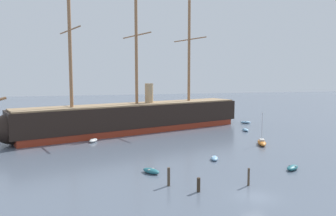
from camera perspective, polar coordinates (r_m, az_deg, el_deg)
The scene contains 14 objects.
ground_plane at distance 39.04m, azimuth 15.34°, elevation -15.08°, with size 400.00×400.00×0.00m, color slate.
tall_ship at distance 79.28m, azimuth -5.54°, elevation -1.56°, with size 67.93×26.54×33.64m.
dinghy_foreground_left at distance 46.19m, azimuth -3.02°, elevation -11.11°, with size 2.66×3.12×0.69m.
dinghy_foreground_right at distance 51.10m, azimuth 21.27°, elevation -9.85°, with size 3.05×2.55×0.67m.
dinghy_near_centre at distance 53.60m, azimuth 8.26°, elevation -8.82°, with size 2.08×2.83×0.61m.
sailboat_mid_right at distance 66.76m, azimuth 16.34°, elevation -5.87°, with size 3.41×5.14×6.47m.
dinghy_alongside_bow at distance 68.75m, azimuth -13.14°, elevation -5.62°, with size 2.46×3.17×0.69m.
dinghy_alongside_stern at distance 82.17m, azimuth 13.60°, elevation -3.78°, with size 1.64×2.99×0.67m.
dinghy_far_left at distance 89.02m, azimuth -20.88°, elevation -3.29°, with size 2.88×2.40×0.63m.
dinghy_far_right at distance 95.19m, azimuth 13.65°, elevation -2.48°, with size 3.20×2.59×0.70m.
motorboat_distant_centre at distance 97.94m, azimuth -2.46°, elevation -1.94°, with size 4.40×3.34×1.71m.
mooring_piling_nearest at distance 42.28m, azimuth 14.15°, elevation -11.80°, with size 0.28×0.28×2.24m, color #4C3D2D.
mooring_piling_left_pair at distance 40.96m, azimuth 0.13°, elevation -12.13°, with size 0.37×0.37×2.33m, color #4C3D2D.
mooring_piling_right_pair at distance 39.24m, azimuth 5.46°, elevation -13.45°, with size 0.42×0.42×1.71m, color #382B1E.
Camera 1 is at (-19.41, -30.95, 13.77)m, focal length 34.26 mm.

